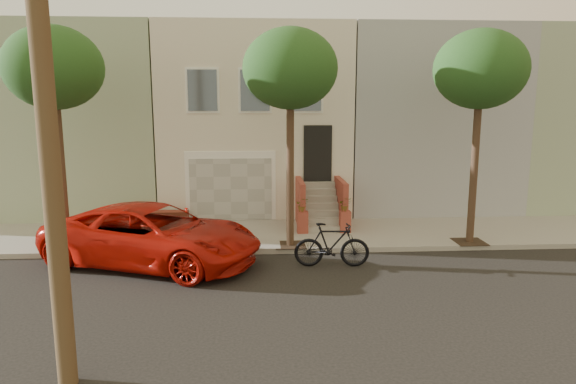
{
  "coord_description": "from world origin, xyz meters",
  "views": [
    {
      "loc": [
        0.01,
        -10.85,
        4.43
      ],
      "look_at": [
        0.88,
        3.0,
        1.93
      ],
      "focal_mm": 31.94,
      "sensor_mm": 36.0,
      "label": 1
    }
  ],
  "objects": [
    {
      "name": "ground",
      "position": [
        0.0,
        0.0,
        0.0
      ],
      "size": [
        90.0,
        90.0,
        0.0
      ],
      "primitive_type": "plane",
      "color": "black",
      "rests_on": "ground"
    },
    {
      "name": "sidewalk",
      "position": [
        0.0,
        5.35,
        0.07
      ],
      "size": [
        40.0,
        3.7,
        0.15
      ],
      "primitive_type": "cube",
      "color": "#9B978D",
      "rests_on": "ground"
    },
    {
      "name": "house_row",
      "position": [
        0.0,
        11.19,
        3.64
      ],
      "size": [
        33.1,
        11.7,
        7.0
      ],
      "color": "beige",
      "rests_on": "sidewalk"
    },
    {
      "name": "tree_left",
      "position": [
        -5.5,
        3.9,
        5.26
      ],
      "size": [
        2.7,
        2.57,
        6.3
      ],
      "color": "#2D2116",
      "rests_on": "sidewalk"
    },
    {
      "name": "tree_mid",
      "position": [
        1.0,
        3.9,
        5.26
      ],
      "size": [
        2.7,
        2.57,
        6.3
      ],
      "color": "#2D2116",
      "rests_on": "sidewalk"
    },
    {
      "name": "tree_right",
      "position": [
        6.5,
        3.9,
        5.26
      ],
      "size": [
        2.7,
        2.57,
        6.3
      ],
      "color": "#2D2116",
      "rests_on": "sidewalk"
    },
    {
      "name": "pickup_truck",
      "position": [
        -2.8,
        2.78,
        0.82
      ],
      "size": [
        6.47,
        4.64,
        1.64
      ],
      "primitive_type": "imported",
      "rotation": [
        0.0,
        0.0,
        1.21
      ],
      "color": "#B51309",
      "rests_on": "ground"
    },
    {
      "name": "motorcycle",
      "position": [
        2.01,
        2.28,
        0.6
      ],
      "size": [
        2.05,
        0.71,
        1.21
      ],
      "primitive_type": "imported",
      "rotation": [
        0.0,
        0.0,
        1.5
      ],
      "color": "black",
      "rests_on": "ground"
    }
  ]
}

